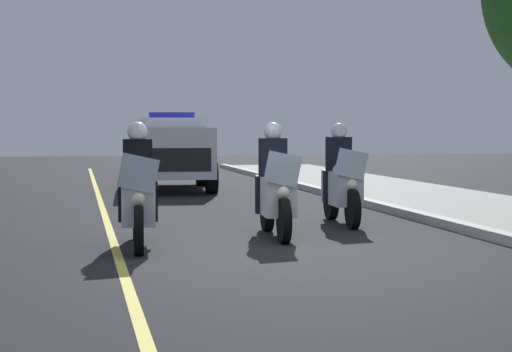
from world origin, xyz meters
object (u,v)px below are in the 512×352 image
police_motorcycle_trailing (341,183)px  police_suv (172,149)px  police_motorcycle_lead_right (275,190)px  police_motorcycle_lead_left (138,196)px

police_motorcycle_trailing → police_suv: police_suv is taller
police_motorcycle_lead_right → police_motorcycle_trailing: size_ratio=1.00×
police_motorcycle_lead_right → police_motorcycle_trailing: (-1.42, 1.49, 0.00)m
police_motorcycle_lead_right → police_suv: 10.18m
police_suv → police_motorcycle_trailing: bearing=12.4°
police_motorcycle_lead_right → police_suv: size_ratio=0.43×
police_motorcycle_trailing → police_motorcycle_lead_left: bearing=-59.2°
police_motorcycle_lead_left → police_suv: (-10.88, 1.66, 0.37)m
police_motorcycle_lead_left → police_suv: size_ratio=0.43×
police_motorcycle_lead_right → police_motorcycle_trailing: bearing=133.7°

